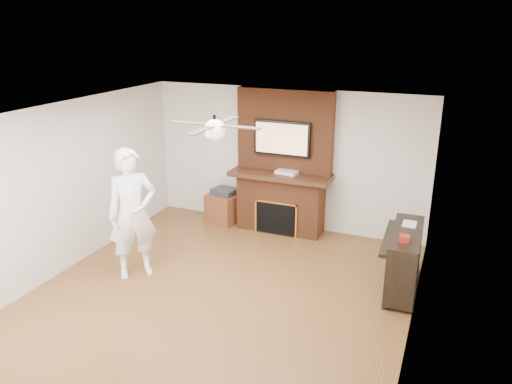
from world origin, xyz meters
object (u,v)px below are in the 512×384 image
at_px(side_table, 225,206).
at_px(piano, 404,258).
at_px(fireplace, 282,176).
at_px(person, 132,214).

bearing_deg(side_table, piano, -8.80).
xyz_separation_m(fireplace, side_table, (-1.10, -0.07, -0.70)).
height_order(fireplace, piano, fireplace).
bearing_deg(piano, side_table, 156.68).
bearing_deg(side_table, person, -85.08).
distance_m(fireplace, side_table, 1.31).
height_order(person, piano, person).
height_order(person, side_table, person).
bearing_deg(side_table, fireplace, 16.04).
xyz_separation_m(side_table, piano, (3.39, -1.32, 0.18)).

